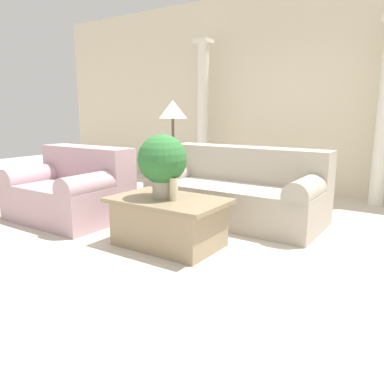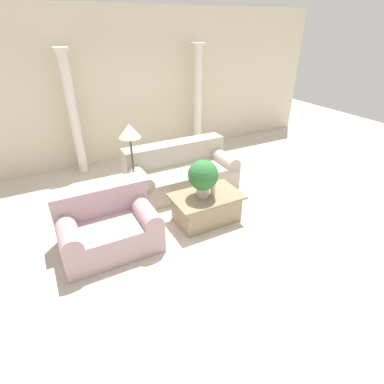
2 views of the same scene
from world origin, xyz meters
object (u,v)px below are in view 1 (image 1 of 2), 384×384
Objects in this scene: potted_plant at (162,161)px; floor_lamp at (173,117)px; sofa_long at (238,191)px; loveseat at (73,190)px; coffee_table at (169,222)px.

potted_plant is 0.42× the size of floor_lamp.
sofa_long is 3.36× the size of potted_plant.
floor_lamp reaches higher than loveseat.
coffee_table is (1.57, -0.13, -0.11)m from loveseat.
potted_plant is (1.50, -0.13, 0.47)m from loveseat.
potted_plant is at bearing 176.17° from coffee_table.
coffee_table is 1.83× the size of potted_plant.
sofa_long reaches higher than coffee_table.
potted_plant is (-0.07, 0.00, 0.58)m from coffee_table.
potted_plant is at bearing -4.85° from loveseat.
loveseat is (-1.70, -1.08, 0.01)m from sofa_long.
sofa_long is at bearing 80.62° from potted_plant.
potted_plant is (-0.20, -1.20, 0.48)m from sofa_long.
sofa_long is 1.28m from floor_lamp.
loveseat is at bearing -126.45° from floor_lamp.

